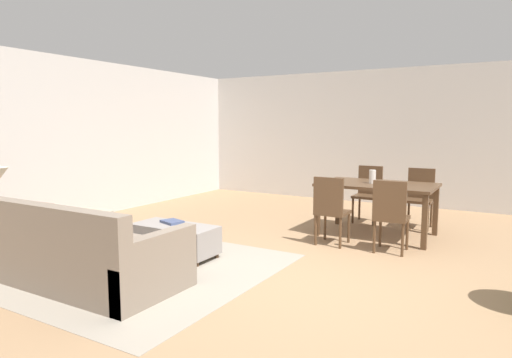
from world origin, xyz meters
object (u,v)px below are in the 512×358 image
(side_table, at_px, (0,222))
(dining_chair_far_right, at_px, (420,194))
(vase_centerpiece, at_px, (372,177))
(dining_chair_near_left, at_px, (331,207))
(dining_chair_far_left, at_px, (368,190))
(dining_chair_near_right, at_px, (391,212))
(dining_table, at_px, (377,190))
(book_on_ottoman, at_px, (172,222))
(ottoman_table, at_px, (175,238))
(couch, at_px, (76,255))

(side_table, bearing_deg, dining_chair_far_right, 47.48)
(side_table, distance_m, vase_centerpiece, 4.85)
(side_table, xyz_separation_m, dining_chair_near_left, (3.13, 2.58, 0.06))
(dining_chair_near_left, relative_size, dining_chair_far_left, 1.00)
(dining_chair_near_right, bearing_deg, dining_chair_far_left, 114.64)
(dining_chair_far_left, height_order, vase_centerpiece, vase_centerpiece)
(dining_chair_far_right, bearing_deg, dining_chair_far_left, 179.76)
(dining_chair_far_left, bearing_deg, dining_table, -66.32)
(dining_chair_near_right, relative_size, dining_chair_far_right, 1.00)
(dining_chair_far_right, distance_m, book_on_ottoman, 3.87)
(dining_table, bearing_deg, ottoman_table, -128.78)
(dining_chair_near_right, xyz_separation_m, book_on_ottoman, (-2.32, -1.39, -0.12))
(couch, distance_m, dining_chair_near_right, 3.65)
(vase_centerpiece, bearing_deg, book_on_ottoman, -130.67)
(ottoman_table, bearing_deg, dining_table, 51.22)
(dining_chair_near_left, xyz_separation_m, dining_chair_far_left, (-0.00, 1.72, 0.00))
(side_table, bearing_deg, ottoman_table, 34.69)
(ottoman_table, distance_m, dining_chair_far_left, 3.47)
(ottoman_table, bearing_deg, couch, -102.59)
(dining_chair_far_right, height_order, vase_centerpiece, vase_centerpiece)
(couch, distance_m, dining_table, 4.08)
(couch, height_order, vase_centerpiece, vase_centerpiece)
(dining_chair_far_right, bearing_deg, dining_table, -116.78)
(couch, height_order, dining_chair_near_left, dining_chair_near_left)
(dining_chair_far_right, relative_size, vase_centerpiece, 4.74)
(side_table, xyz_separation_m, dining_chair_near_right, (3.90, 2.61, 0.06))
(ottoman_table, bearing_deg, dining_chair_far_right, 54.18)
(side_table, distance_m, book_on_ottoman, 2.00)
(dining_chair_far_right, bearing_deg, dining_chair_near_left, -115.30)
(dining_table, bearing_deg, side_table, -135.56)
(dining_chair_near_left, height_order, vase_centerpiece, vase_centerpiece)
(dining_table, distance_m, book_on_ottoman, 2.94)
(vase_centerpiece, bearing_deg, couch, -120.62)
(dining_table, bearing_deg, couch, -121.11)
(couch, bearing_deg, vase_centerpiece, 59.38)
(side_table, bearing_deg, dining_chair_near_right, 33.82)
(dining_table, distance_m, dining_chair_near_right, 0.93)
(dining_chair_near_right, bearing_deg, dining_chair_far_right, 88.71)
(dining_chair_far_left, bearing_deg, vase_centerpiece, -70.78)
(ottoman_table, distance_m, side_table, 2.05)
(side_table, xyz_separation_m, dining_table, (3.50, 3.44, 0.22))
(dining_table, distance_m, dining_chair_near_left, 0.95)
(book_on_ottoman, bearing_deg, dining_table, 48.89)
(dining_chair_near_left, height_order, book_on_ottoman, dining_chair_near_left)
(vase_centerpiece, bearing_deg, dining_chair_far_left, 109.22)
(dining_chair_near_left, bearing_deg, vase_centerpiece, 69.00)
(dining_table, distance_m, vase_centerpiece, 0.20)
(dining_table, height_order, book_on_ottoman, dining_table)
(dining_chair_far_left, bearing_deg, book_on_ottoman, -116.79)
(dining_chair_near_right, height_order, vase_centerpiece, vase_centerpiece)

